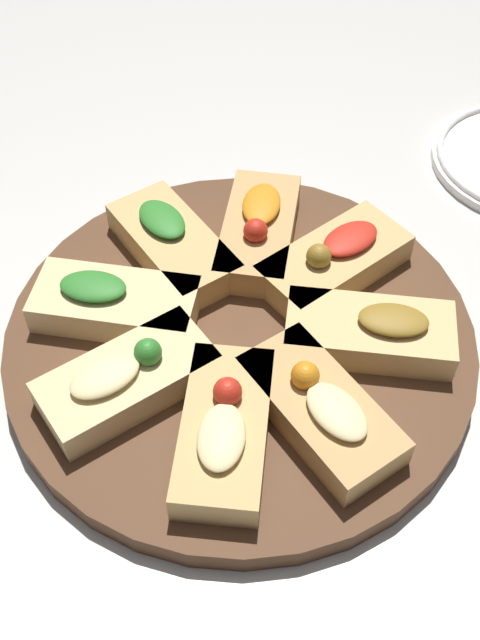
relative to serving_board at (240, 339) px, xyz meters
The scene contains 10 objects.
ground_plane 0.01m from the serving_board, ahead, with size 3.00×3.00×0.00m, color beige.
serving_board is the anchor object (origin of this frame).
focaccia_slice_0 0.12m from the serving_board, 112.45° to the right, with size 0.12×0.16×0.05m.
focaccia_slice_1 0.12m from the serving_board, 64.28° to the right, with size 0.12×0.16×0.04m.
focaccia_slice_2 0.12m from the serving_board, 18.54° to the right, with size 0.16×0.11×0.05m.
focaccia_slice_3 0.12m from the serving_board, 23.83° to the left, with size 0.16×0.12×0.05m.
focaccia_slice_4 0.12m from the serving_board, 67.55° to the left, with size 0.12×0.16×0.04m.
focaccia_slice_5 0.12m from the serving_board, 113.49° to the left, with size 0.12×0.16×0.04m.
focaccia_slice_6 0.12m from the serving_board, 157.72° to the left, with size 0.16×0.12×0.05m.
focaccia_slice_7 0.12m from the serving_board, 153.13° to the right, with size 0.16×0.13×0.05m.
Camera 1 is at (-0.36, -0.23, 0.55)m, focal length 42.00 mm.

